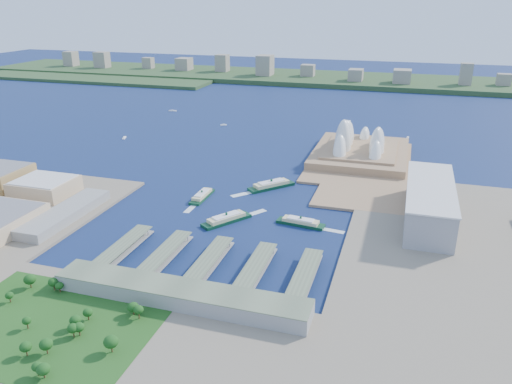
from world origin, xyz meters
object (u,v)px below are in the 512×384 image
(ferry_a, at_px, (202,194))
(ferry_b, at_px, (271,184))
(opera_house, at_px, (362,137))
(ferry_c, at_px, (226,217))
(toaster_building, at_px, (429,203))
(ferry_d, at_px, (301,221))

(ferry_a, distance_m, ferry_b, 87.82)
(opera_house, height_order, ferry_c, opera_house)
(opera_house, xyz_separation_m, ferry_b, (-90.70, -154.65, -26.33))
(toaster_building, xyz_separation_m, ferry_c, (-198.66, -64.19, -15.26))
(toaster_building, distance_m, ferry_d, 133.83)
(ferry_a, height_order, ferry_c, ferry_c)
(opera_house, distance_m, ferry_a, 264.73)
(ferry_c, relative_size, ferry_d, 1.12)
(toaster_building, height_order, ferry_a, toaster_building)
(ferry_a, height_order, ferry_b, ferry_b)
(ferry_a, xyz_separation_m, ferry_b, (68.18, 55.33, 1.04))
(opera_house, height_order, toaster_building, opera_house)
(ferry_b, bearing_deg, ferry_a, -99.14)
(ferry_b, bearing_deg, toaster_building, 27.72)
(ferry_b, bearing_deg, ferry_d, -16.93)
(toaster_building, relative_size, ferry_c, 2.79)
(ferry_a, bearing_deg, ferry_b, 39.12)
(opera_house, distance_m, ferry_d, 252.21)
(ferry_a, distance_m, ferry_c, 73.89)
(toaster_building, distance_m, ferry_c, 209.33)
(toaster_building, distance_m, ferry_a, 249.58)
(opera_house, xyz_separation_m, toaster_building, (90.00, -200.00, -11.50))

